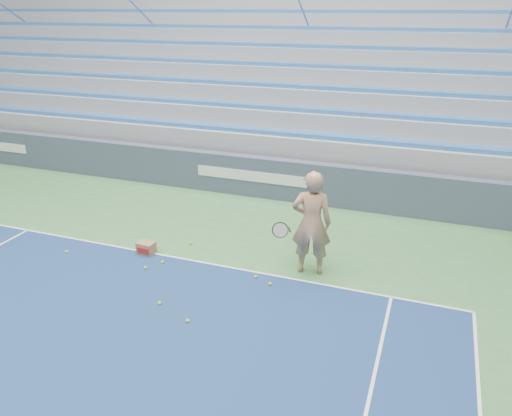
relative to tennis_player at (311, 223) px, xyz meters
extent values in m
cube|color=white|center=(-2.49, -0.42, -1.02)|extent=(10.97, 0.05, 0.00)
cube|color=#3E485E|center=(-2.49, 3.58, -0.48)|extent=(30.00, 0.30, 1.10)
cube|color=white|center=(-2.49, 3.42, -0.43)|extent=(3.20, 0.02, 0.28)
cube|color=#92959A|center=(-2.49, 8.13, -0.48)|extent=(30.00, 8.50, 1.10)
cube|color=#92959A|center=(-2.49, 8.13, 0.32)|extent=(30.00, 8.50, 0.50)
cube|color=#3167B1|center=(-2.49, 4.26, 0.62)|extent=(29.60, 0.42, 0.11)
cube|color=#92959A|center=(-2.49, 8.56, 0.82)|extent=(30.00, 7.65, 0.50)
cube|color=#3167B1|center=(-2.49, 5.11, 1.12)|extent=(29.60, 0.42, 0.11)
cube|color=#92959A|center=(-2.49, 8.98, 1.32)|extent=(30.00, 6.80, 0.50)
cube|color=#3167B1|center=(-2.49, 5.96, 1.62)|extent=(29.60, 0.42, 0.11)
cube|color=#92959A|center=(-2.49, 9.41, 1.82)|extent=(30.00, 5.95, 0.50)
cube|color=#3167B1|center=(-2.49, 6.81, 2.12)|extent=(29.60, 0.42, 0.11)
cube|color=#92959A|center=(-2.49, 9.83, 2.32)|extent=(30.00, 5.10, 0.50)
cube|color=#3167B1|center=(-2.49, 7.66, 2.62)|extent=(29.60, 0.42, 0.11)
cube|color=#92959A|center=(-2.49, 10.26, 2.82)|extent=(30.00, 4.25, 0.50)
cube|color=#3167B1|center=(-2.49, 8.51, 3.12)|extent=(29.60, 0.42, 0.11)
cube|color=#92959A|center=(-2.49, 10.68, 3.32)|extent=(30.00, 3.40, 0.50)
cube|color=#3167B1|center=(-2.49, 9.36, 3.62)|extent=(29.60, 0.42, 0.11)
cube|color=#92959A|center=(-2.49, 11.11, 3.82)|extent=(30.00, 2.55, 0.50)
cube|color=#92959A|center=(-2.49, 12.68, 2.62)|extent=(31.00, 0.40, 7.30)
cylinder|color=#3771C2|center=(-14.49, 8.13, 3.57)|extent=(0.05, 8.53, 5.04)
cylinder|color=#3771C2|center=(-8.49, 8.13, 3.57)|extent=(0.05, 8.53, 5.04)
cylinder|color=#3771C2|center=(-2.49, 8.13, 3.57)|extent=(0.05, 8.53, 5.04)
cylinder|color=#3771C2|center=(3.51, 8.13, 3.57)|extent=(0.05, 8.53, 5.04)
imported|color=tan|center=(0.00, 0.00, 0.00)|extent=(0.84, 0.63, 2.07)
cylinder|color=black|center=(-0.35, -0.25, -0.08)|extent=(0.12, 0.27, 0.08)
cylinder|color=beige|center=(-0.45, -0.53, 0.02)|extent=(0.29, 0.16, 0.28)
torus|color=black|center=(-0.45, -0.53, 0.02)|extent=(0.31, 0.18, 0.30)
cube|color=#916946|center=(-3.40, -0.45, -0.90)|extent=(0.36, 0.28, 0.26)
cube|color=#B21E19|center=(-3.40, -0.59, -0.90)|extent=(0.28, 0.03, 0.12)
sphere|color=#B7D62B|center=(-2.72, 0.25, -1.00)|extent=(0.07, 0.07, 0.07)
sphere|color=#B7D62B|center=(-0.55, -0.77, -1.00)|extent=(0.07, 0.07, 0.07)
sphere|color=#B7D62B|center=(-2.14, -2.06, -1.00)|extent=(0.07, 0.07, 0.07)
sphere|color=#B7D62B|center=(-2.86, -0.73, -1.00)|extent=(0.07, 0.07, 0.07)
sphere|color=#B7D62B|center=(-0.89, -0.62, -1.00)|extent=(0.07, 0.07, 0.07)
sphere|color=#B7D62B|center=(-3.05, -1.05, -1.00)|extent=(0.07, 0.07, 0.07)
sphere|color=#B7D62B|center=(-1.44, -2.36, -1.00)|extent=(0.07, 0.07, 0.07)
sphere|color=#B7D62B|center=(-4.99, -1.02, -1.00)|extent=(0.07, 0.07, 0.07)
camera|label=1|loc=(2.01, -8.43, 3.81)|focal=35.00mm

